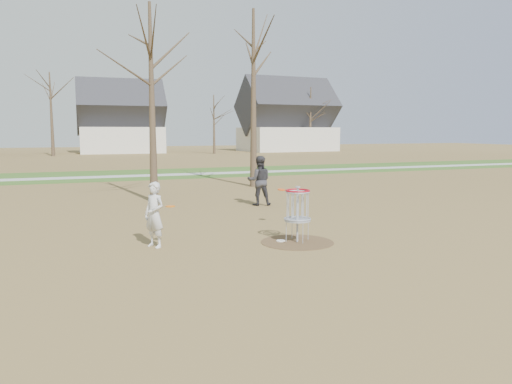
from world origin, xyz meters
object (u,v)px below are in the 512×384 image
player_standing (154,215)px  disc_grounded (281,241)px  disc_golf_basket (298,206)px  player_throwing (259,181)px

player_standing → disc_grounded: bearing=46.4°
disc_grounded → disc_golf_basket: (0.34, -0.23, 0.89)m
player_throwing → disc_grounded: (-1.77, -5.85, -0.89)m
disc_golf_basket → player_standing: bearing=167.0°
player_throwing → disc_golf_basket: (-1.43, -6.08, 0.00)m
player_throwing → disc_grounded: player_throwing is taller
player_standing → player_throwing: size_ratio=0.85×
player_standing → player_throwing: bearing=104.7°
player_standing → player_throwing: player_throwing is taller
player_standing → player_throwing: 7.14m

